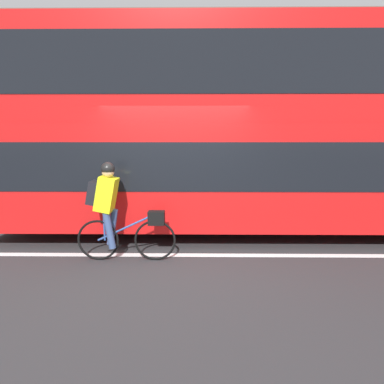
% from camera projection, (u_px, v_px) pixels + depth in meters
% --- Properties ---
extents(ground_plane, '(80.00, 80.00, 0.00)m').
position_uv_depth(ground_plane, '(174.00, 259.00, 4.95)').
color(ground_plane, '#2D2D30').
extents(road_center_line, '(50.00, 0.14, 0.01)m').
position_uv_depth(road_center_line, '(175.00, 255.00, 5.11)').
color(road_center_line, silver).
rests_on(road_center_line, ground_plane).
extents(sidewalk_curb, '(60.00, 2.15, 0.13)m').
position_uv_depth(sidewalk_curb, '(184.00, 198.00, 9.67)').
color(sidewalk_curb, gray).
rests_on(sidewalk_curb, ground_plane).
extents(building_facade, '(60.00, 0.30, 6.14)m').
position_uv_depth(building_facade, '(185.00, 106.00, 10.34)').
color(building_facade, brown).
rests_on(building_facade, ground_plane).
extents(bus, '(11.82, 2.51, 3.98)m').
position_uv_depth(bus, '(288.00, 127.00, 6.15)').
color(bus, black).
rests_on(bus, ground_plane).
extents(cyclist_on_bike, '(1.60, 0.32, 1.61)m').
position_uv_depth(cyclist_on_bike, '(115.00, 208.00, 4.76)').
color(cyclist_on_bike, black).
rests_on(cyclist_on_bike, ground_plane).
extents(trash_bin, '(0.57, 0.57, 0.96)m').
position_uv_depth(trash_bin, '(19.00, 181.00, 9.52)').
color(trash_bin, '#515156').
rests_on(trash_bin, sidewalk_curb).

